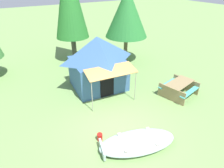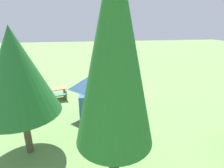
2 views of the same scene
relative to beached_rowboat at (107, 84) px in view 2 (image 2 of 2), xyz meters
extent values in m
plane|color=#6F9350|center=(-0.02, 1.21, -0.21)|extent=(80.00, 80.00, 0.00)
ellipsoid|color=#A2BCB9|center=(0.01, 0.00, -0.01)|extent=(3.20, 2.00, 0.40)
ellipsoid|color=#384140|center=(0.01, 0.00, 0.02)|extent=(2.93, 1.79, 0.15)
cube|color=beige|center=(0.59, -0.15, 0.15)|extent=(0.38, 0.98, 0.04)
cube|color=beige|center=(-0.56, 0.15, 0.15)|extent=(0.38, 0.98, 0.04)
cube|color=#A2BCB9|center=(-1.31, 0.34, 0.01)|extent=(0.29, 0.82, 0.31)
cube|color=#375D8C|center=(0.81, 4.88, 0.62)|extent=(2.94, 2.68, 1.67)
pyramid|color=#375D8C|center=(0.81, 4.88, 2.10)|extent=(3.18, 2.89, 1.28)
cube|color=black|center=(0.71, 3.65, 0.49)|extent=(0.76, 0.09, 1.33)
cube|color=tan|center=(0.67, 3.16, 1.51)|extent=(2.55, 1.17, 0.23)
cylinder|color=gray|center=(1.79, 2.66, 0.58)|extent=(0.04, 0.04, 1.59)
cylinder|color=gray|center=(-0.51, 2.84, 0.58)|extent=(0.04, 0.04, 1.59)
cube|color=#8C7850|center=(4.11, 1.89, 0.54)|extent=(1.84, 1.22, 0.04)
cube|color=teal|center=(3.96, 2.51, 0.27)|extent=(1.70, 0.65, 0.04)
cube|color=teal|center=(4.27, 1.26, 0.27)|extent=(1.70, 0.65, 0.04)
cube|color=#8C7850|center=(4.84, 2.06, 0.15)|extent=(0.42, 1.52, 0.73)
cube|color=#8C7850|center=(3.39, 1.71, 0.15)|extent=(0.42, 1.52, 0.73)
cube|color=#30885F|center=(1.81, 3.99, -0.02)|extent=(0.59, 0.55, 0.38)
cylinder|color=red|center=(-1.08, 1.00, -0.06)|extent=(0.23, 0.23, 0.30)
cylinder|color=#424036|center=(1.13, 9.56, 0.66)|extent=(0.35, 0.35, 1.74)
cone|color=#27722A|center=(1.13, 9.56, 4.25)|extent=(2.35, 2.35, 5.45)
cylinder|color=brown|center=(4.38, 7.48, 0.71)|extent=(0.27, 0.27, 1.85)
cone|color=#256E2E|center=(4.38, 7.48, 3.28)|extent=(2.95, 2.95, 3.28)
camera|label=1|loc=(-3.57, -4.28, 5.55)|focal=31.89mm
camera|label=2|loc=(1.97, 14.19, 4.98)|focal=28.52mm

